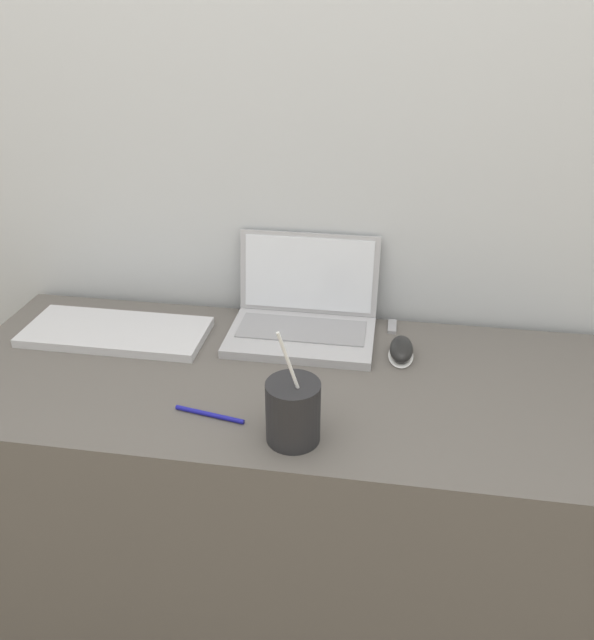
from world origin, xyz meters
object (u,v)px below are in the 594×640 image
Objects in this scene: drink_cup at (293,411)px; computer_mouse at (401,350)px; laptop at (303,314)px; external_keyboard at (116,332)px; pen at (210,414)px; usb_stick at (392,326)px.

drink_cup is 0.37m from computer_mouse.
laptop reaches higher than external_keyboard.
external_keyboard is 2.99× the size of pen.
laptop is at bearing 161.54° from computer_mouse.
computer_mouse is (0.19, 0.31, -0.04)m from drink_cup.
laptop is 0.44m from external_keyboard.
laptop is at bearing -166.21° from usb_stick.
laptop is at bearing 70.36° from pen.
external_keyboard is at bearing 138.61° from pen.
drink_cup is at bearing -110.64° from usb_stick.
drink_cup is 3.83× the size of usb_stick.
drink_cup is at bearing -83.96° from laptop.
drink_cup is 0.47m from usb_stick.
external_keyboard is at bearing 147.02° from drink_cup.
pen is at bearing -109.64° from laptop.
computer_mouse reaches higher than pen.
laptop is 2.36× the size of pen.
drink_cup reaches higher than laptop.
computer_mouse is 0.13m from usb_stick.
computer_mouse is at bearing -80.22° from usb_stick.
usb_stick is at bearing 13.79° from laptop.
computer_mouse is (0.23, -0.08, -0.03)m from laptop.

